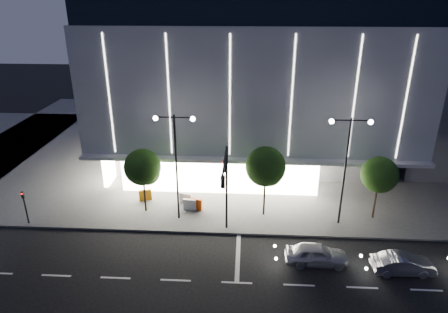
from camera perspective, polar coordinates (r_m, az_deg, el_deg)
ground at (r=28.38m, az=-2.26°, el=-15.47°), size 160.00×160.00×0.00m
sidewalk_museum at (r=49.47m, az=6.17°, el=1.80°), size 70.00×40.00×0.15m
museum at (r=45.30m, az=4.14°, el=12.04°), size 30.00×25.80×18.00m
traffic_mast at (r=28.48m, az=0.23°, el=-3.36°), size 0.33×5.89×7.07m
street_lamp_west at (r=30.97m, az=-6.91°, el=0.54°), size 3.16×0.36×9.00m
street_lamp_east at (r=31.43m, az=17.12°, el=0.00°), size 3.16×0.36×9.00m
ped_signal_far at (r=35.50m, az=-26.58°, el=-6.10°), size 0.22×0.24×3.00m
tree_left at (r=33.27m, az=-11.51°, el=-1.77°), size 3.02×3.02×5.72m
tree_mid at (r=32.12m, az=5.99°, el=-1.74°), size 3.25×3.25×6.15m
tree_right at (r=33.97m, az=21.32°, el=-2.68°), size 2.91×2.91×5.51m
car_lead at (r=28.95m, az=13.08°, el=-13.45°), size 4.33×1.79×1.47m
car_second at (r=29.96m, az=24.19°, el=-13.85°), size 4.15×1.60×1.35m
barrier_a at (r=36.43m, az=-11.18°, el=-5.43°), size 1.12×0.58×1.00m
barrier_b at (r=34.37m, az=-4.90°, el=-6.86°), size 1.12×0.36×1.00m
barrier_c at (r=34.40m, az=-4.03°, el=-6.80°), size 1.12×0.60×1.00m
barrier_d at (r=35.34m, az=-5.49°, el=-6.00°), size 1.13×0.53×1.00m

